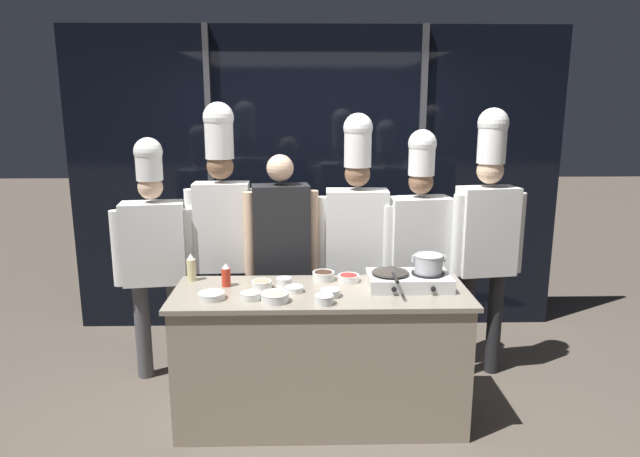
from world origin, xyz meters
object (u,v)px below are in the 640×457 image
prep_bowl_soy_glaze (323,275)px  prep_bowl_noodles (294,289)px  prep_bowl_mushrooms (262,284)px  prep_bowl_bell_pepper (349,278)px  stock_pot (428,263)px  prep_bowl_garlic (324,299)px  prep_bowl_ginger (275,296)px  chef_apprentice (487,226)px  portable_stove (409,280)px  person_guest (281,245)px  prep_bowl_chicken (330,292)px  squeeze_bottle_oil (191,268)px  prep_bowl_rice (284,281)px  chef_line (357,231)px  prep_bowl_shrimp (251,295)px  chef_pastry (419,240)px  prep_bowl_bean_sprouts (212,295)px  frying_pan (391,270)px  squeeze_bottle_chili (226,275)px  chef_sous (222,219)px  chef_head (154,245)px

prep_bowl_soy_glaze → prep_bowl_noodles: size_ratio=1.29×
prep_bowl_mushrooms → prep_bowl_bell_pepper: bearing=12.2°
stock_pot → prep_bowl_garlic: stock_pot is taller
prep_bowl_ginger → prep_bowl_bell_pepper: bearing=38.7°
prep_bowl_ginger → stock_pot: bearing=14.4°
chef_apprentice → portable_stove: bearing=31.6°
person_guest → prep_bowl_chicken: bearing=107.6°
squeeze_bottle_oil → prep_bowl_rice: bearing=-11.7°
chef_line → prep_bowl_shrimp: bearing=51.7°
prep_bowl_ginger → person_guest: person_guest is taller
stock_pot → chef_pastry: bearing=84.7°
portable_stove → prep_bowl_ginger: (-0.85, -0.25, -0.01)m
prep_bowl_soy_glaze → person_guest: bearing=126.8°
prep_bowl_shrimp → prep_bowl_soy_glaze: (0.45, 0.37, 0.01)m
chef_line → prep_bowl_bean_sprouts: bearing=43.1°
squeeze_bottle_oil → prep_bowl_rice: (0.62, -0.13, -0.06)m
prep_bowl_shrimp → prep_bowl_garlic: prep_bowl_garlic is taller
prep_bowl_garlic → prep_bowl_bean_sprouts: bearing=171.1°
prep_bowl_mushrooms → chef_line: 0.94m
prep_bowl_ginger → frying_pan: bearing=18.6°
squeeze_bottle_chili → prep_bowl_bean_sprouts: size_ratio=0.95×
prep_bowl_soy_glaze → person_guest: 0.51m
prep_bowl_soy_glaze → chef_sous: bearing=146.4°
squeeze_bottle_chili → prep_bowl_garlic: bearing=-29.1°
prep_bowl_bell_pepper → chef_sous: size_ratio=0.07×
chef_sous → squeeze_bottle_chili: bearing=97.7°
prep_bowl_shrimp → chef_line: size_ratio=0.06×
prep_bowl_ginger → chef_apprentice: (1.52, 0.80, 0.25)m
squeeze_bottle_chili → chef_apprentice: (1.85, 0.51, 0.21)m
chef_head → person_guest: 0.93m
portable_stove → stock_pot: size_ratio=2.49×
squeeze_bottle_chili → chef_pastry: 1.48m
squeeze_bottle_oil → prep_bowl_bean_sprouts: squeeze_bottle_oil is taller
prep_bowl_shrimp → prep_bowl_chicken: bearing=4.9°
stock_pot → prep_bowl_garlic: bearing=-156.1°
squeeze_bottle_oil → chef_apprentice: 2.14m
prep_bowl_chicken → chef_pastry: 1.05m
chef_head → frying_pan: bearing=153.0°
squeeze_bottle_oil → prep_bowl_ginger: bearing=-36.2°
prep_bowl_shrimp → squeeze_bottle_chili: bearing=125.4°
squeeze_bottle_chili → prep_bowl_chicken: (0.67, -0.21, -0.05)m
prep_bowl_chicken → chef_head: (-1.26, 0.74, 0.11)m
prep_bowl_rice → chef_sous: chef_sous is taller
prep_bowl_shrimp → chef_sous: chef_sous is taller
squeeze_bottle_chili → person_guest: 0.62m
frying_pan → prep_bowl_ginger: size_ratio=2.49×
squeeze_bottle_chili → prep_bowl_rice: (0.37, -0.00, -0.04)m
prep_bowl_ginger → chef_pastry: 1.35m
prep_bowl_noodles → person_guest: size_ratio=0.07×
prep_bowl_shrimp → chef_apprentice: (1.67, 0.76, 0.25)m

